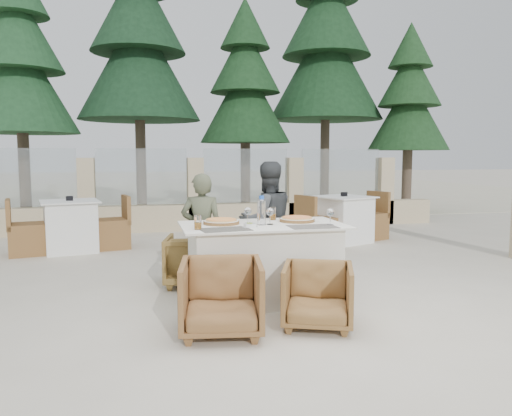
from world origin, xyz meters
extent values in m
plane|color=beige|center=(0.00, 0.00, 0.00)|extent=(80.00, 80.00, 0.00)
cube|color=beige|center=(0.00, 14.00, 0.01)|extent=(30.00, 16.00, 0.01)
cone|color=#214E29|center=(-3.50, 7.00, 2.75)|extent=(2.42, 2.42, 5.50)
cone|color=#193B21|center=(-1.00, 7.50, 3.25)|extent=(2.86, 2.86, 6.50)
cone|color=#1C411F|center=(1.50, 7.20, 2.50)|extent=(2.20, 2.20, 5.00)
cone|color=#1A3E1F|center=(3.80, 7.80, 3.40)|extent=(2.99, 2.99, 6.80)
cone|color=#1F4520|center=(5.50, 6.50, 2.25)|extent=(1.98, 1.98, 4.50)
cube|color=#555149|center=(-0.30, -0.38, 0.77)|extent=(0.48, 0.35, 0.00)
cube|color=#635C54|center=(0.54, -0.40, 0.77)|extent=(0.45, 0.30, 0.00)
cylinder|color=orange|center=(-0.28, -0.01, 0.79)|extent=(0.37, 0.37, 0.05)
cylinder|color=#F04F20|center=(0.51, 0.00, 0.79)|extent=(0.41, 0.41, 0.05)
cylinder|color=#AEC8E5|center=(0.10, -0.16, 0.91)|extent=(0.10, 0.10, 0.29)
cylinder|color=orange|center=(-0.54, -0.32, 0.84)|extent=(0.08, 0.08, 0.13)
cylinder|color=#C1751B|center=(0.30, 0.17, 0.84)|extent=(0.08, 0.08, 0.13)
imported|color=brown|center=(-0.49, 0.65, 0.28)|extent=(0.72, 0.73, 0.56)
imported|color=olive|center=(0.37, 0.93, 0.27)|extent=(0.77, 0.78, 0.54)
imported|color=brown|center=(-0.43, -0.94, 0.31)|extent=(0.75, 0.77, 0.61)
imported|color=brown|center=(0.39, -0.96, 0.27)|extent=(0.75, 0.76, 0.54)
imported|color=#4D523C|center=(-0.40, 0.51, 0.63)|extent=(0.52, 0.41, 1.26)
imported|color=#3B3E40|center=(0.37, 0.67, 0.69)|extent=(0.73, 0.60, 1.38)
camera|label=1|loc=(-1.06, -4.83, 1.44)|focal=35.00mm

